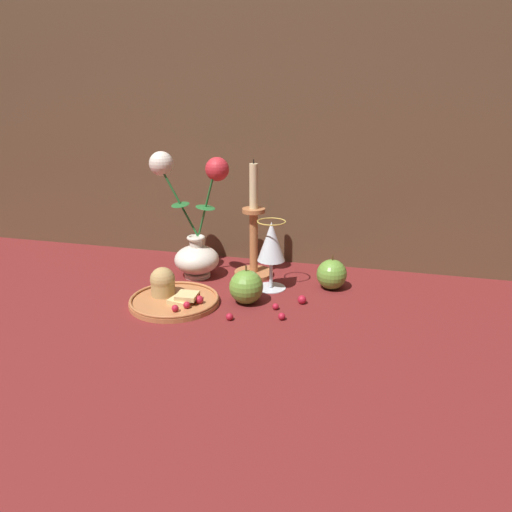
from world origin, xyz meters
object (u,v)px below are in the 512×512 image
object	(u,v)px
candlestick	(254,241)
apple_beside_vase	(246,287)
vase	(194,233)
wine_glass	(271,244)
plate_with_pastries	(172,295)
apple_near_glass	(332,274)

from	to	relation	value
candlestick	apple_beside_vase	distance (m)	0.18
vase	wine_glass	size ratio (longest dim) A/B	1.86
wine_glass	candlestick	size ratio (longest dim) A/B	0.57
wine_glass	vase	bearing A→B (deg)	170.55
plate_with_pastries	apple_near_glass	distance (m)	0.37
vase	candlestick	size ratio (longest dim) A/B	1.05
vase	wine_glass	world-z (taller)	vase
plate_with_pastries	candlestick	bearing A→B (deg)	57.81
apple_beside_vase	apple_near_glass	bearing A→B (deg)	37.05
vase	apple_beside_vase	xyz separation A→B (m)	(0.17, -0.13, -0.08)
candlestick	plate_with_pastries	bearing A→B (deg)	-122.19
wine_glass	apple_beside_vase	world-z (taller)	wine_glass
plate_with_pastries	apple_beside_vase	size ratio (longest dim) A/B	2.26
wine_glass	apple_near_glass	distance (m)	0.16
vase	candlestick	distance (m)	0.15
apple_beside_vase	apple_near_glass	size ratio (longest dim) A/B	1.05
wine_glass	apple_near_glass	world-z (taller)	wine_glass
candlestick	apple_near_glass	distance (m)	0.21
plate_with_pastries	candlestick	size ratio (longest dim) A/B	0.68
candlestick	apple_beside_vase	size ratio (longest dim) A/B	3.34
apple_beside_vase	wine_glass	bearing A→B (deg)	70.54
apple_beside_vase	apple_near_glass	world-z (taller)	apple_beside_vase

